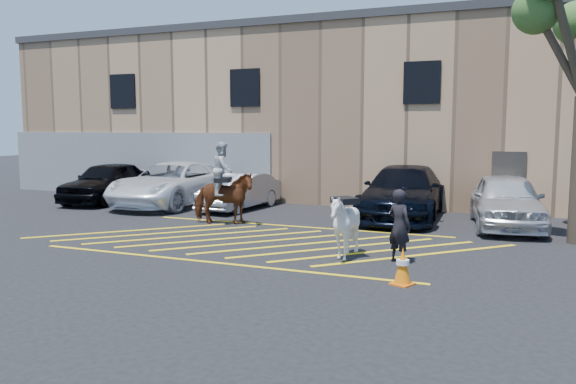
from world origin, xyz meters
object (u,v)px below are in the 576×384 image
at_px(car_silver_sedan, 240,192).
at_px(car_white_pickup, 174,184).
at_px(car_blue_suv, 403,192).
at_px(mounted_bay, 223,191).
at_px(car_black_suv, 107,182).
at_px(car_white_suv, 506,201).
at_px(handler, 399,226).
at_px(saddled_white, 345,226).
at_px(traffic_cone, 403,266).

bearing_deg(car_silver_sedan, car_white_pickup, -174.38).
relative_size(car_blue_suv, mounted_bay, 2.31).
height_order(car_black_suv, car_blue_suv, car_blue_suv).
distance_m(car_black_suv, car_white_suv, 15.13).
relative_size(car_white_pickup, car_silver_sedan, 1.51).
distance_m(handler, saddled_white, 1.25).
bearing_deg(saddled_white, car_silver_sedan, 133.28).
xyz_separation_m(car_blue_suv, traffic_cone, (1.48, -8.11, -0.50)).
relative_size(car_black_suv, handler, 2.90).
height_order(car_black_suv, handler, handler).
relative_size(car_black_suv, car_white_pickup, 0.80).
height_order(car_blue_suv, handler, car_blue_suv).
xyz_separation_m(car_white_pickup, traffic_cone, (10.34, -7.86, -0.47)).
bearing_deg(saddled_white, car_blue_suv, 88.44).
bearing_deg(handler, car_silver_sedan, -9.79).
bearing_deg(car_silver_sedan, handler, -35.47).
relative_size(handler, mounted_bay, 0.64).
bearing_deg(car_white_pickup, mounted_bay, -37.95).
bearing_deg(mounted_bay, car_silver_sedan, 107.80).
bearing_deg(car_black_suv, car_white_suv, -7.66).
bearing_deg(mounted_bay, car_white_pickup, 141.25).
xyz_separation_m(car_white_pickup, mounted_bay, (3.87, -3.11, 0.20)).
bearing_deg(saddled_white, mounted_bay, 147.57).
height_order(car_white_pickup, car_white_suv, car_white_pickup).
distance_m(car_silver_sedan, traffic_cone, 10.85).
distance_m(car_blue_suv, handler, 6.44).
relative_size(car_blue_suv, handler, 3.58).
height_order(car_white_suv, handler, handler).
relative_size(car_white_suv, handler, 2.89).
bearing_deg(traffic_cone, handler, 103.06).
distance_m(car_silver_sedan, car_blue_suv, 6.00).
bearing_deg(car_blue_suv, saddled_white, -93.71).
xyz_separation_m(car_white_suv, traffic_cone, (-1.74, -7.44, -0.45)).
bearing_deg(car_white_pickup, car_black_suv, -176.42).
height_order(car_white_suv, traffic_cone, car_white_suv).
bearing_deg(car_white_pickup, traffic_cone, -36.45).
bearing_deg(traffic_cone, car_white_suv, 76.82).
bearing_deg(car_white_pickup, car_silver_sedan, 1.01).
bearing_deg(handler, saddled_white, 34.12).
distance_m(car_white_pickup, car_blue_suv, 8.86).
height_order(car_blue_suv, traffic_cone, car_blue_suv).
distance_m(car_blue_suv, saddled_white, 6.42).
xyz_separation_m(car_white_pickup, saddled_white, (8.68, -6.17, -0.07)).
height_order(saddled_white, traffic_cone, saddled_white).
relative_size(mounted_bay, saddled_white, 1.40).
xyz_separation_m(mounted_bay, traffic_cone, (6.46, -4.75, -0.67)).
height_order(car_white_pickup, traffic_cone, car_white_pickup).
distance_m(car_white_suv, mounted_bay, 8.64).
bearing_deg(car_silver_sedan, saddled_white, -41.31).
distance_m(mounted_bay, saddled_white, 5.71).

